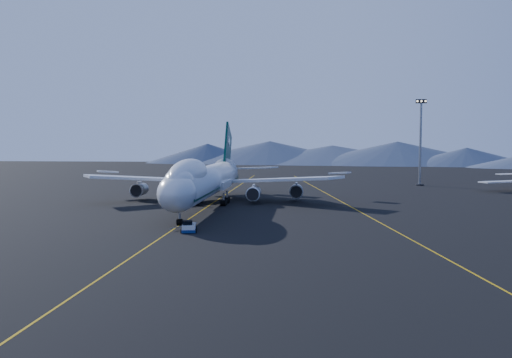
{
  "coord_description": "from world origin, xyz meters",
  "views": [
    {
      "loc": [
        21.57,
        -120.76,
        14.47
      ],
      "look_at": [
        10.47,
        1.71,
        6.0
      ],
      "focal_mm": 40.0,
      "sensor_mm": 36.0,
      "label": 1
    }
  ],
  "objects": [
    {
      "name": "boeing_747",
      "position": [
        0.0,
        0.03,
        5.81
      ],
      "size": [
        59.62,
        72.43,
        19.37
      ],
      "color": "silver",
      "rests_on": "ground"
    },
    {
      "name": "taxiway_line_main",
      "position": [
        0.0,
        0.0,
        0.01
      ],
      "size": [
        0.25,
        220.0,
        0.01
      ],
      "primitive_type": "cube",
      "color": "#C3920B",
      "rests_on": "ground"
    },
    {
      "name": "taxiway_line_side",
      "position": [
        30.0,
        10.0,
        0.01
      ],
      "size": [
        28.08,
        198.09,
        0.01
      ],
      "primitive_type": "cube",
      "rotation": [
        0.0,
        0.0,
        0.14
      ],
      "color": "#C3920B",
      "rests_on": "ground"
    },
    {
      "name": "pushback_tug",
      "position": [
        3.0,
        -33.04,
        0.58
      ],
      "size": [
        2.99,
        4.56,
        1.86
      ],
      "rotation": [
        0.0,
        0.0,
        0.16
      ],
      "color": "silver",
      "rests_on": "ground"
    },
    {
      "name": "ground",
      "position": [
        0.0,
        0.0,
        0.0
      ],
      "size": [
        500.0,
        500.0,
        0.0
      ],
      "primitive_type": "plane",
      "color": "black",
      "rests_on": "ground"
    },
    {
      "name": "floodlight_mast",
      "position": [
        57.05,
        63.41,
        13.79
      ],
      "size": [
        3.36,
        2.52,
        27.21
      ],
      "rotation": [
        0.0,
        0.0,
        0.29
      ],
      "color": "black",
      "rests_on": "ground"
    }
  ]
}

